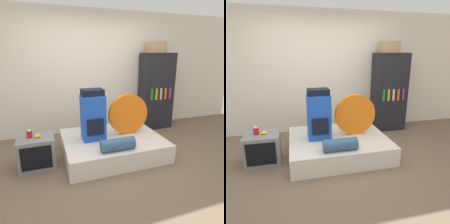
# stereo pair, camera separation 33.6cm
# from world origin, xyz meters

# --- Properties ---
(ground_plane) EXTENTS (16.00, 16.00, 0.00)m
(ground_plane) POSITION_xyz_m (0.00, 0.00, 0.00)
(ground_plane) COLOR brown
(wall_back) EXTENTS (8.00, 0.05, 2.60)m
(wall_back) POSITION_xyz_m (0.00, 1.76, 1.30)
(wall_back) COLOR silver
(wall_back) RESTS_ON ground_plane
(bed) EXTENTS (1.67, 1.36, 0.31)m
(bed) POSITION_xyz_m (0.16, 0.50, 0.15)
(bed) COLOR silver
(bed) RESTS_ON ground_plane
(backpack) EXTENTS (0.38, 0.32, 0.85)m
(backpack) POSITION_xyz_m (-0.17, 0.52, 0.73)
(backpack) COLOR blue
(backpack) RESTS_ON bed
(tent_bag) EXTENTS (0.73, 0.08, 0.73)m
(tent_bag) POSITION_xyz_m (0.48, 0.56, 0.67)
(tent_bag) COLOR orange
(tent_bag) RESTS_ON bed
(sleeping_roll) EXTENTS (0.52, 0.19, 0.19)m
(sleeping_roll) POSITION_xyz_m (0.08, -0.01, 0.40)
(sleeping_roll) COLOR #33567A
(sleeping_roll) RESTS_ON bed
(television) EXTENTS (0.53, 0.46, 0.49)m
(television) POSITION_xyz_m (-1.09, 0.45, 0.25)
(television) COLOR gray
(television) RESTS_ON ground_plane
(canister) EXTENTS (0.08, 0.08, 0.12)m
(canister) POSITION_xyz_m (-1.16, 0.47, 0.55)
(canister) COLOR #B2191E
(canister) RESTS_ON television
(banana_bunch) EXTENTS (0.11, 0.15, 0.03)m
(banana_bunch) POSITION_xyz_m (-1.05, 0.48, 0.51)
(banana_bunch) COLOR yellow
(banana_bunch) RESTS_ON television
(bookshelf) EXTENTS (0.72, 0.44, 1.73)m
(bookshelf) POSITION_xyz_m (1.57, 1.45, 0.86)
(bookshelf) COLOR black
(bookshelf) RESTS_ON ground_plane
(cardboard_box) EXTENTS (0.38, 0.30, 0.24)m
(cardboard_box) POSITION_xyz_m (1.52, 1.48, 1.85)
(cardboard_box) COLOR tan
(cardboard_box) RESTS_ON bookshelf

